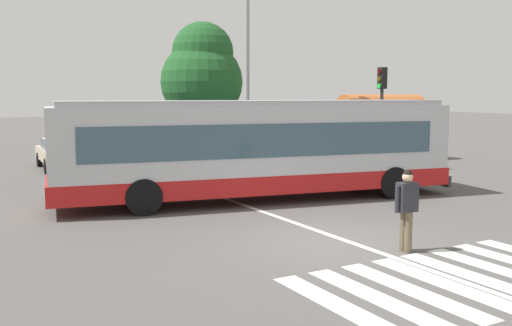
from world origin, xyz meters
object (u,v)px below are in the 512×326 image
pedestrian_crossing_street (407,206)px  twin_arm_street_lamp (247,46)px  parked_car_charcoal (130,149)px  parked_car_champagne (63,152)px  parked_car_blue (178,146)px  traffic_light_far_corner (382,101)px  city_transit_bus (257,149)px  background_tree_right (202,73)px  parked_car_teal (236,145)px  bus_stop_shelter (381,112)px

pedestrian_crossing_street → twin_arm_street_lamp: size_ratio=0.20×
parked_car_charcoal → parked_car_champagne: bearing=174.4°
parked_car_blue → traffic_light_far_corner: size_ratio=1.04×
parked_car_champagne → parked_car_charcoal: bearing=-5.6°
city_transit_bus → twin_arm_street_lamp: 8.66m
city_transit_bus → parked_car_blue: bearing=81.2°
traffic_light_far_corner → city_transit_bus: bearing=-156.7°
background_tree_right → parked_car_teal: bearing=-92.5°
pedestrian_crossing_street → parked_car_blue: size_ratio=0.38×
bus_stop_shelter → city_transit_bus: bearing=-149.2°
parked_car_charcoal → city_transit_bus: bearing=-85.5°
bus_stop_shelter → background_tree_right: 10.22m
city_transit_bus → parked_car_teal: 10.94m
parked_car_blue → bus_stop_shelter: size_ratio=0.98×
parked_car_blue → traffic_light_far_corner: traffic_light_far_corner is taller
traffic_light_far_corner → parked_car_blue: bearing=131.6°
parked_car_teal → traffic_light_far_corner: 7.76m
parked_car_blue → traffic_light_far_corner: bearing=-48.4°
city_transit_bus → background_tree_right: bearing=72.2°
twin_arm_street_lamp → background_tree_right: size_ratio=1.19×
parked_car_teal → twin_arm_street_lamp: twin_arm_street_lamp is taller
pedestrian_crossing_street → parked_car_champagne: bearing=101.2°
traffic_light_far_corner → bus_stop_shelter: (2.46, 2.78, -0.54)m
parked_car_charcoal → background_tree_right: (5.43, 3.97, 3.64)m
pedestrian_crossing_street → background_tree_right: 21.89m
traffic_light_far_corner → background_tree_right: (-3.39, 10.92, 1.45)m
bus_stop_shelter → background_tree_right: bearing=125.7°
bus_stop_shelter → parked_car_charcoal: bearing=159.7°
parked_car_charcoal → parked_car_blue: same height
twin_arm_street_lamp → parked_car_champagne: bearing=152.8°
bus_stop_shelter → background_tree_right: (-5.85, 8.14, 1.99)m
parked_car_champagne → parked_car_teal: same height
pedestrian_crossing_street → traffic_light_far_corner: bearing=50.8°
pedestrian_crossing_street → twin_arm_street_lamp: 14.85m
parked_car_charcoal → bus_stop_shelter: 12.14m
city_transit_bus → background_tree_right: size_ratio=1.74×
parked_car_blue → background_tree_right: (2.98, 3.76, 3.64)m
parked_car_blue → bus_stop_shelter: bearing=-26.4°
parked_car_champagne → twin_arm_street_lamp: size_ratio=0.53×
parked_car_teal → bus_stop_shelter: 7.29m
city_transit_bus → background_tree_right: background_tree_right is taller
city_transit_bus → parked_car_charcoal: size_ratio=2.75×
twin_arm_street_lamp → city_transit_bus: bearing=-116.3°
twin_arm_street_lamp → parked_car_teal: bearing=72.1°
parked_car_champagne → parked_car_blue: same height
city_transit_bus → bus_stop_shelter: bearing=30.8°
parked_car_champagne → bus_stop_shelter: bus_stop_shelter is taller
parked_car_champagne → traffic_light_far_corner: (11.71, -7.24, 2.19)m
parked_car_champagne → parked_car_charcoal: size_ratio=1.00×
parked_car_champagne → background_tree_right: size_ratio=0.63×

